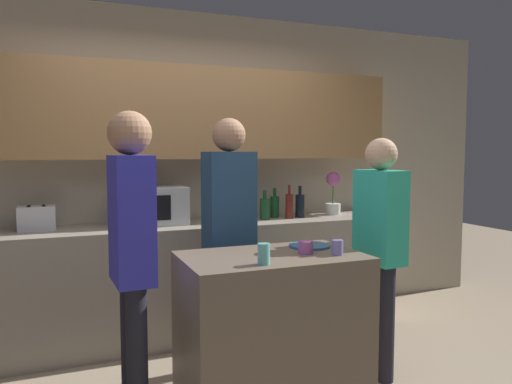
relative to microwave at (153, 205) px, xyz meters
The scene contains 20 objects.
back_wall 0.56m from the microwave, 36.85° to the left, with size 6.40×0.40×2.70m.
back_counter 0.67m from the microwave, 16.45° to the right, with size 3.60×0.62×0.93m.
kitchen_island 1.56m from the microwave, 71.61° to the right, with size 1.06×0.65×0.91m.
microwave is the anchor object (origin of this frame).
toaster 0.86m from the microwave, behind, with size 0.26×0.16×0.18m.
potted_plant 1.67m from the microwave, ahead, with size 0.14×0.14×0.39m.
bottle_0 0.64m from the microwave, 11.89° to the right, with size 0.06×0.06×0.22m.
bottle_1 0.73m from the microwave, ahead, with size 0.07×0.07×0.31m.
bottle_2 0.83m from the microwave, ahead, with size 0.07×0.07×0.27m.
bottle_3 0.95m from the microwave, ahead, with size 0.08×0.08×0.25m.
bottle_4 1.08m from the microwave, ahead, with size 0.08×0.08×0.26m.
bottle_5 1.17m from the microwave, ahead, with size 0.07×0.07×0.29m.
bottle_6 1.29m from the microwave, ahead, with size 0.08×0.08×0.28m.
plate_on_island 1.46m from the microwave, 58.15° to the right, with size 0.26×0.26×0.01m.
cup_0 1.55m from the microwave, 65.22° to the right, with size 0.09×0.09×0.08m.
cup_1 1.71m from the microwave, 61.88° to the right, with size 0.07×0.07×0.09m.
cup_2 1.61m from the microwave, 78.91° to the right, with size 0.07×0.07×0.11m.
person_left 0.86m from the microwave, 63.22° to the right, with size 0.36×0.23×1.74m.
person_center 1.44m from the microwave, 104.39° to the right, with size 0.23×0.35×1.72m.
person_right 1.80m from the microwave, 45.56° to the right, with size 0.22×0.36×1.60m.
Camera 1 is at (-0.97, -2.53, 1.51)m, focal length 35.00 mm.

